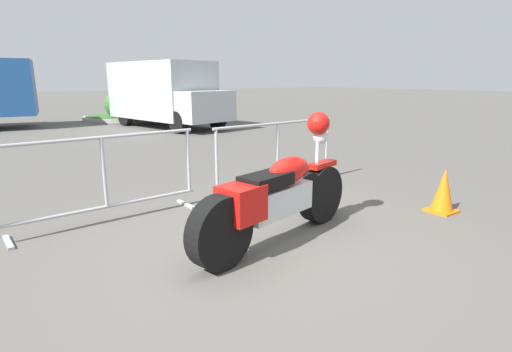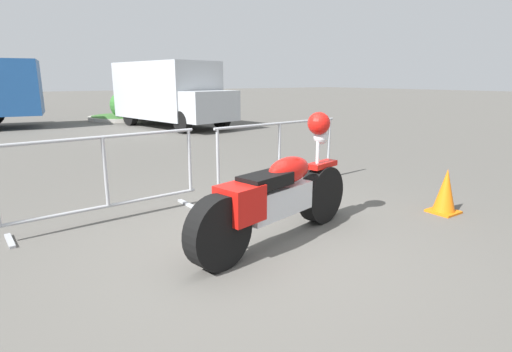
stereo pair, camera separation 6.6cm
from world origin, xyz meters
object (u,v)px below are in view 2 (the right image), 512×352
object	(u,v)px
crowd_barrier_near	(106,178)
crowd_barrier_far	(279,155)
traffic_cone	(446,192)
delivery_van	(170,92)
pedestrian	(138,94)
motorcycle	(277,196)

from	to	relation	value
crowd_barrier_near	crowd_barrier_far	bearing A→B (deg)	0.00
crowd_barrier_far	traffic_cone	xyz separation A→B (m)	(1.07, -2.17, -0.27)
traffic_cone	crowd_barrier_near	bearing A→B (deg)	149.78
crowd_barrier_near	traffic_cone	bearing A→B (deg)	-30.22
delivery_van	traffic_cone	xyz separation A→B (m)	(-0.94, -11.25, -0.95)
crowd_barrier_near	delivery_van	world-z (taller)	delivery_van
pedestrian	crowd_barrier_near	bearing A→B (deg)	95.64
crowd_barrier_near	crowd_barrier_far	world-z (taller)	same
crowd_barrier_near	crowd_barrier_far	size ratio (longest dim) A/B	1.00
crowd_barrier_near	delivery_van	size ratio (longest dim) A/B	0.45
motorcycle	crowd_barrier_near	bearing A→B (deg)	115.42
crowd_barrier_near	pedestrian	xyz separation A→B (m)	(6.07, 16.75, 0.36)
crowd_barrier_near	delivery_van	bearing A→B (deg)	62.81
crowd_barrier_far	delivery_van	bearing A→B (deg)	77.53
crowd_barrier_far	traffic_cone	world-z (taller)	crowd_barrier_far
delivery_van	crowd_barrier_near	bearing A→B (deg)	-38.92
motorcycle	pedestrian	world-z (taller)	pedestrian
delivery_van	pedestrian	bearing A→B (deg)	157.90
pedestrian	traffic_cone	distance (m)	19.07
crowd_barrier_far	pedestrian	distance (m)	17.10
crowd_barrier_far	traffic_cone	bearing A→B (deg)	-63.80
pedestrian	crowd_barrier_far	bearing A→B (deg)	104.04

